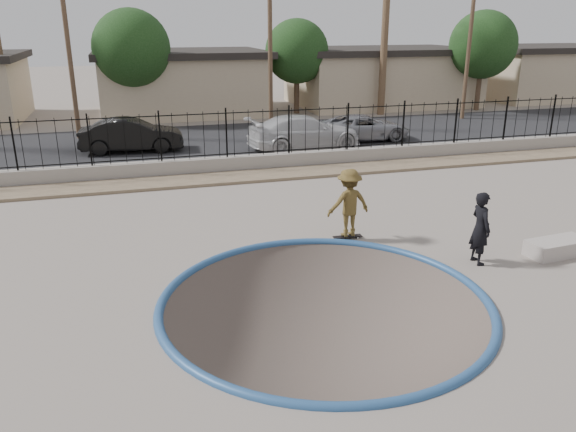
# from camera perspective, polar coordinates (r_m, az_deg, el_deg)

# --- Properties ---
(ground) EXTENTS (120.00, 120.00, 2.20)m
(ground) POSITION_cam_1_polar(r_m,az_deg,el_deg) (24.13, -6.77, 2.92)
(ground) COLOR gray
(ground) RESTS_ON ground
(bowl_pit) EXTENTS (6.84, 6.84, 1.80)m
(bowl_pit) POSITION_cam_1_polar(r_m,az_deg,el_deg) (11.93, 3.75, -8.73)
(bowl_pit) COLOR #473B36
(bowl_pit) RESTS_ON ground
(coping_ring) EXTENTS (7.04, 7.04, 0.20)m
(coping_ring) POSITION_cam_1_polar(r_m,az_deg,el_deg) (11.93, 3.75, -8.73)
(coping_ring) COLOR #274E80
(coping_ring) RESTS_ON ground
(rock_strip) EXTENTS (42.00, 1.60, 0.11)m
(rock_strip) POSITION_cam_1_polar(r_m,az_deg,el_deg) (21.16, -5.60, 3.91)
(rock_strip) COLOR #8F775D
(rock_strip) RESTS_ON ground
(retaining_wall) EXTENTS (42.00, 0.45, 0.60)m
(retaining_wall) POSITION_cam_1_polar(r_m,az_deg,el_deg) (22.15, -6.16, 5.23)
(retaining_wall) COLOR gray
(retaining_wall) RESTS_ON ground
(fence) EXTENTS (40.00, 0.04, 1.80)m
(fence) POSITION_cam_1_polar(r_m,az_deg,el_deg) (21.89, -6.27, 8.28)
(fence) COLOR black
(fence) RESTS_ON retaining_wall
(street) EXTENTS (90.00, 8.00, 0.04)m
(street) POSITION_cam_1_polar(r_m,az_deg,el_deg) (28.68, -8.56, 7.72)
(street) COLOR black
(street) RESTS_ON ground
(house_center) EXTENTS (10.60, 8.60, 3.90)m
(house_center) POSITION_cam_1_polar(r_m,az_deg,el_deg) (37.75, -10.77, 13.30)
(house_center) COLOR tan
(house_center) RESTS_ON ground
(house_east) EXTENTS (12.60, 8.60, 3.90)m
(house_east) POSITION_cam_1_polar(r_m,az_deg,el_deg) (41.52, 9.40, 13.87)
(house_east) COLOR tan
(house_east) RESTS_ON ground
(house_east_far) EXTENTS (11.60, 8.60, 3.90)m
(house_east_far) POSITION_cam_1_polar(r_m,az_deg,el_deg) (49.14, 24.75, 13.20)
(house_east_far) COLOR tan
(house_east_far) RESTS_ON ground
(utility_pole_left) EXTENTS (1.70, 0.24, 9.00)m
(utility_pole_left) POSITION_cam_1_polar(r_m,az_deg,el_deg) (30.00, -21.47, 16.19)
(utility_pole_left) COLOR #473323
(utility_pole_left) RESTS_ON ground
(utility_pole_mid) EXTENTS (1.70, 0.24, 9.50)m
(utility_pole_mid) POSITION_cam_1_polar(r_m,az_deg,el_deg) (30.87, -1.84, 17.94)
(utility_pole_mid) COLOR #473323
(utility_pole_mid) RESTS_ON ground
(utility_pole_right) EXTENTS (1.70, 0.24, 9.00)m
(utility_pole_right) POSITION_cam_1_polar(r_m,az_deg,el_deg) (35.80, 18.00, 16.82)
(utility_pole_right) COLOR #473323
(utility_pole_right) RESTS_ON ground
(street_tree_left) EXTENTS (4.32, 4.32, 6.36)m
(street_tree_left) POSITION_cam_1_polar(r_m,az_deg,el_deg) (33.94, -15.62, 16.09)
(street_tree_left) COLOR #473323
(street_tree_left) RESTS_ON ground
(street_tree_mid) EXTENTS (3.96, 3.96, 5.83)m
(street_tree_mid) POSITION_cam_1_polar(r_m,az_deg,el_deg) (36.54, 0.90, 16.37)
(street_tree_mid) COLOR #473323
(street_tree_mid) RESTS_ON ground
(street_tree_right) EXTENTS (4.32, 4.32, 6.36)m
(street_tree_right) POSITION_cam_1_polar(r_m,az_deg,el_deg) (39.98, 19.21, 16.10)
(street_tree_right) COLOR #473323
(street_tree_right) RESTS_ON ground
(skater) EXTENTS (1.24, 0.78, 1.84)m
(skater) POSITION_cam_1_polar(r_m,az_deg,el_deg) (15.03, 6.18, 0.98)
(skater) COLOR olive
(skater) RESTS_ON ground
(skateboard) EXTENTS (0.80, 0.22, 0.07)m
(skateboard) POSITION_cam_1_polar(r_m,az_deg,el_deg) (15.32, 6.07, -2.08)
(skateboard) COLOR black
(skateboard) RESTS_ON ground
(videographer) EXTENTS (0.45, 0.66, 1.79)m
(videographer) POSITION_cam_1_polar(r_m,az_deg,el_deg) (14.19, 18.96, -1.17)
(videographer) COLOR black
(videographer) RESTS_ON ground
(concrete_ledge) EXTENTS (1.66, 0.84, 0.40)m
(concrete_ledge) POSITION_cam_1_polar(r_m,az_deg,el_deg) (15.67, 25.70, -2.89)
(concrete_ledge) COLOR #A69B93
(concrete_ledge) RESTS_ON ground
(car_b) EXTENTS (4.59, 1.82, 1.49)m
(car_b) POSITION_cam_1_polar(r_m,az_deg,el_deg) (26.34, -15.61, 7.92)
(car_b) COLOR black
(car_b) RESTS_ON street
(car_c) EXTENTS (5.42, 2.56, 1.53)m
(car_c) POSITION_cam_1_polar(r_m,az_deg,el_deg) (25.97, 1.70, 8.51)
(car_c) COLOR silver
(car_c) RESTS_ON street
(car_d) EXTENTS (4.56, 2.19, 1.25)m
(car_d) POSITION_cam_1_polar(r_m,az_deg,el_deg) (28.20, 7.71, 8.91)
(car_d) COLOR gray
(car_d) RESTS_ON street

